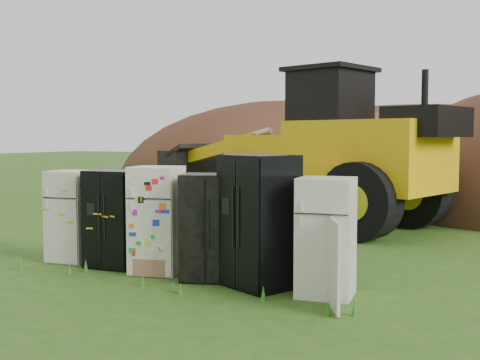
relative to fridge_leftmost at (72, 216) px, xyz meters
The scene contains 10 objects.
ground 2.59m from the fridge_leftmost, ahead, with size 120.00×120.00×0.00m, color #294D14.
fridge_leftmost is the anchor object (origin of this frame).
fridge_black_side 0.97m from the fridge_leftmost, ahead, with size 0.86×0.68×1.64m, color black, non-canonical shape.
fridge_sticker 1.87m from the fridge_leftmost, ahead, with size 0.77×0.71×1.73m, color white, non-canonical shape.
fridge_dark_mid 2.88m from the fridge_leftmost, ahead, with size 0.84×0.68×1.64m, color black, non-canonical shape.
fridge_black_right 3.75m from the fridge_leftmost, ahead, with size 0.97×0.81×1.94m, color black, non-canonical shape.
fridge_open_door 4.78m from the fridge_leftmost, ahead, with size 0.75×0.69×1.65m, color white, non-canonical shape.
wheel_loader 6.57m from the fridge_leftmost, 75.60° to the left, with size 7.99×3.24×3.86m, color gold, non-canonical shape.
dirt_mound_left 14.46m from the fridge_leftmost, 99.84° to the left, with size 14.65×10.99×7.28m, color #3F1F14.
dirt_mound_back 18.20m from the fridge_leftmost, 84.56° to the left, with size 19.45×12.97×7.15m, color #3F1F14.
Camera 1 is at (5.24, -7.80, 2.21)m, focal length 45.00 mm.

